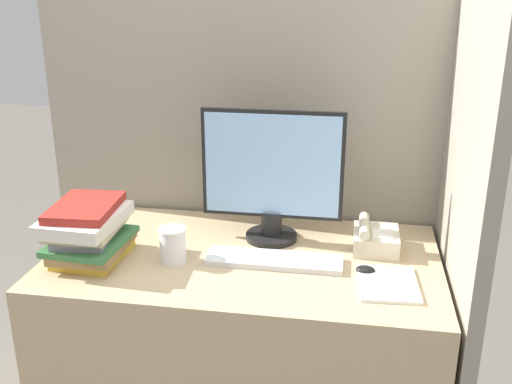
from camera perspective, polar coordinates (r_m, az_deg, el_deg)
cubicle_panel_rear at (r=2.42m, az=0.59°, el=0.35°), size 1.74×0.04×1.72m
cubicle_panel_right at (r=2.07m, az=18.68°, el=-4.27°), size 0.04×0.81×1.72m
desk at (r=2.28m, az=-1.13°, el=-14.66°), size 1.34×0.75×0.76m
monitor at (r=2.13m, az=1.54°, el=1.27°), size 0.51×0.19×0.48m
keyboard at (r=2.03m, az=1.77°, el=-6.51°), size 0.46×0.13×0.02m
mouse at (r=1.99m, az=10.37°, el=-7.30°), size 0.06×0.05×0.02m
coffee_cup at (r=2.04m, az=-7.93°, el=-5.01°), size 0.09×0.09×0.12m
book_stack at (r=2.10m, az=-15.69°, el=-3.63°), size 0.26×0.31×0.20m
desk_telephone at (r=2.15m, az=11.24°, el=-4.39°), size 0.16×0.18×0.10m
paper_pile at (r=1.94m, az=12.46°, el=-8.52°), size 0.19×0.24×0.01m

